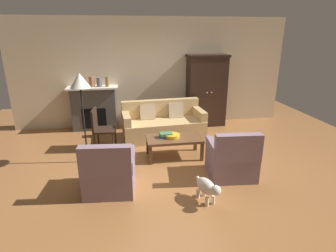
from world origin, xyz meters
TOP-DOWN VIEW (x-y plane):
  - ground_plane at (0.00, 0.00)m, footprint 9.60×9.60m
  - back_wall at (0.00, 2.55)m, footprint 7.20×0.10m
  - fireplace at (-1.55, 2.30)m, footprint 1.26×0.48m
  - armoire at (1.40, 2.22)m, footprint 1.06×0.57m
  - couch at (0.12, 1.44)m, footprint 1.97×0.99m
  - coffee_table at (0.18, 0.27)m, footprint 1.10×0.60m
  - fruit_bowl at (0.14, 0.29)m, footprint 0.30×0.30m
  - book_stack at (0.01, 0.32)m, footprint 0.25×0.18m
  - mantel_vase_terracotta at (-1.55, 2.28)m, footprint 0.14×0.14m
  - mantel_vase_slate at (-1.37, 2.28)m, footprint 0.12×0.12m
  - mantel_vase_bronze at (-1.17, 2.28)m, footprint 0.09×0.09m
  - armchair_near_left at (-1.06, -0.81)m, footprint 0.84×0.84m
  - armchair_near_right at (1.03, -0.67)m, footprint 0.83×0.83m
  - side_chair_wooden at (-1.31, 0.94)m, footprint 0.48×0.48m
  - floor_lamp at (-1.54, 0.32)m, footprint 0.36×0.36m
  - dog at (0.37, -1.36)m, footprint 0.31×0.55m

SIDE VIEW (x-z plane):
  - ground_plane at x=0.00m, z-range 0.00..0.00m
  - dog at x=0.37m, z-range 0.05..0.44m
  - armchair_near_left at x=-1.06m, z-range -0.12..0.76m
  - armchair_near_right at x=1.03m, z-range -0.12..0.76m
  - couch at x=0.12m, z-range -0.11..0.75m
  - coffee_table at x=0.18m, z-range 0.16..0.58m
  - fruit_bowl at x=0.14m, z-range 0.42..0.49m
  - book_stack at x=0.01m, z-range 0.42..0.52m
  - side_chair_wooden at x=-1.31m, z-range 0.06..0.96m
  - fireplace at x=-1.55m, z-range 0.01..1.13m
  - armoire at x=1.40m, z-range 0.00..1.88m
  - mantel_vase_slate at x=-1.37m, z-range 1.12..1.35m
  - mantel_vase_bronze at x=-1.17m, z-range 1.12..1.37m
  - mantel_vase_terracotta at x=-1.55m, z-range 1.12..1.38m
  - back_wall at x=0.00m, z-range 0.00..2.80m
  - floor_lamp at x=-1.54m, z-range 0.63..2.37m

